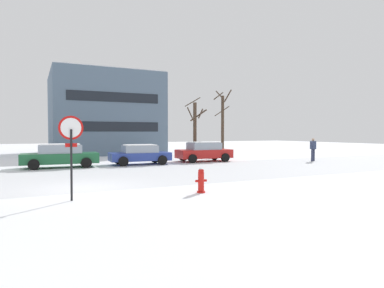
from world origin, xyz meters
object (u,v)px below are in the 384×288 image
at_px(stop_sign, 71,141).
at_px(fire_hydrant, 201,180).
at_px(parked_car_blue, 140,154).
at_px(parked_car_red, 204,151).
at_px(pedestrian_crossing, 313,148).
at_px(parked_car_green, 60,156).

distance_m(stop_sign, fire_hydrant, 4.64).
distance_m(parked_car_blue, parked_car_red, 5.08).
distance_m(stop_sign, pedestrian_crossing, 19.79).
height_order(parked_car_red, pedestrian_crossing, pedestrian_crossing).
xyz_separation_m(parked_car_green, parked_car_red, (10.16, 0.04, 0.00)).
relative_size(parked_car_green, pedestrian_crossing, 2.61).
bearing_deg(stop_sign, parked_car_red, 46.26).
relative_size(parked_car_blue, pedestrian_crossing, 2.35).
relative_size(fire_hydrant, parked_car_red, 0.22).
distance_m(stop_sign, parked_car_blue, 12.25).
bearing_deg(fire_hydrant, pedestrian_crossing, 30.46).
distance_m(stop_sign, parked_car_red, 15.38).
height_order(fire_hydrant, parked_car_red, parked_car_red).
relative_size(stop_sign, parked_car_blue, 0.65).
bearing_deg(stop_sign, parked_car_blue, 63.04).
xyz_separation_m(fire_hydrant, pedestrian_crossing, (13.85, 8.15, 0.57)).
bearing_deg(parked_car_blue, stop_sign, -116.96).
height_order(parked_car_blue, pedestrian_crossing, pedestrian_crossing).
bearing_deg(parked_car_red, stop_sign, -133.74).
height_order(parked_car_green, parked_car_blue, parked_car_green).
bearing_deg(parked_car_green, parked_car_red, 0.20).
distance_m(fire_hydrant, parked_car_blue, 11.42).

